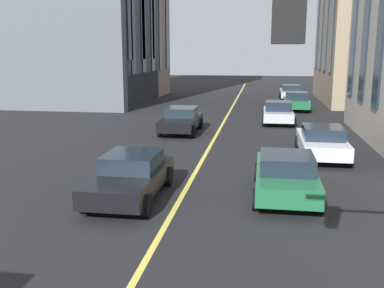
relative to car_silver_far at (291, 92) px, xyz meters
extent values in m
cube|color=#D8C64C|center=(-20.43, 4.90, -0.70)|extent=(80.00, 0.16, 0.01)
cube|color=#B7BABF|center=(0.05, 0.00, -0.11)|extent=(4.40, 1.80, 0.55)
cube|color=#19232D|center=(-0.17, 0.00, 0.42)|extent=(1.85, 1.58, 0.50)
cylinder|color=black|center=(1.50, 0.86, -0.38)|extent=(0.64, 0.22, 0.64)
cylinder|color=black|center=(1.50, -0.86, -0.38)|extent=(0.64, 0.22, 0.64)
cylinder|color=black|center=(-1.40, 0.86, -0.38)|extent=(0.64, 0.22, 0.64)
cylinder|color=black|center=(-1.40, -0.86, -0.38)|extent=(0.64, 0.22, 0.64)
cube|color=silver|center=(-22.80, 0.00, -0.11)|extent=(4.40, 1.80, 0.55)
cube|color=#19232D|center=(-23.02, 0.00, 0.42)|extent=(1.85, 1.58, 0.50)
cylinder|color=black|center=(-21.35, 0.86, -0.38)|extent=(0.64, 0.22, 0.64)
cylinder|color=black|center=(-21.35, -0.86, -0.38)|extent=(0.64, 0.22, 0.64)
cylinder|color=black|center=(-24.26, 0.86, -0.38)|extent=(0.64, 0.22, 0.64)
cylinder|color=black|center=(-24.26, -0.86, -0.38)|extent=(0.64, 0.22, 0.64)
cube|color=#B7BABF|center=(-14.00, 1.55, -0.13)|extent=(3.90, 1.75, 0.55)
cube|color=#19232D|center=(-14.20, 1.55, 0.42)|extent=(1.64, 1.54, 0.55)
cylinder|color=black|center=(-12.72, 2.39, -0.40)|extent=(0.60, 0.21, 0.60)
cylinder|color=black|center=(-12.72, 0.71, -0.40)|extent=(0.60, 0.21, 0.60)
cylinder|color=black|center=(-15.29, 2.39, -0.40)|extent=(0.60, 0.21, 0.60)
cylinder|color=black|center=(-15.29, 0.71, -0.40)|extent=(0.60, 0.21, 0.60)
cube|color=#1E6038|center=(-28.22, 1.73, -0.11)|extent=(4.40, 1.80, 0.55)
cube|color=#19232D|center=(-28.44, 1.73, 0.42)|extent=(1.85, 1.58, 0.50)
cylinder|color=black|center=(-26.77, 2.60, -0.38)|extent=(0.64, 0.22, 0.64)
cylinder|color=black|center=(-26.77, 0.87, -0.38)|extent=(0.64, 0.22, 0.64)
cylinder|color=black|center=(-29.67, 2.60, -0.38)|extent=(0.64, 0.22, 0.64)
cylinder|color=black|center=(-29.67, 0.87, -0.38)|extent=(0.64, 0.22, 0.64)
cube|color=black|center=(-17.97, 6.90, -0.11)|extent=(4.40, 1.80, 0.55)
cube|color=#19232D|center=(-17.75, 6.90, 0.42)|extent=(1.85, 1.58, 0.50)
cylinder|color=black|center=(-19.42, 6.04, -0.38)|extent=(0.64, 0.22, 0.64)
cylinder|color=black|center=(-19.42, 7.76, -0.38)|extent=(0.64, 0.22, 0.64)
cylinder|color=black|center=(-16.51, 6.04, -0.38)|extent=(0.64, 0.22, 0.64)
cylinder|color=black|center=(-16.51, 7.76, -0.38)|extent=(0.64, 0.22, 0.64)
cube|color=#1E6038|center=(-7.51, 0.00, -0.13)|extent=(3.90, 1.75, 0.55)
cube|color=#19232D|center=(-7.70, 0.00, 0.42)|extent=(1.64, 1.54, 0.55)
cylinder|color=black|center=(-6.22, 0.84, -0.40)|extent=(0.60, 0.21, 0.60)
cylinder|color=black|center=(-6.22, -0.84, -0.40)|extent=(0.60, 0.21, 0.60)
cylinder|color=black|center=(-8.80, 0.84, -0.40)|extent=(0.60, 0.21, 0.60)
cylinder|color=black|center=(-8.80, -0.84, -0.40)|extent=(0.60, 0.21, 0.60)
cube|color=black|center=(-29.21, 6.41, -0.11)|extent=(4.40, 1.80, 0.55)
cube|color=#19232D|center=(-28.99, 6.41, 0.42)|extent=(1.85, 1.58, 0.50)
cylinder|color=black|center=(-30.66, 5.55, -0.38)|extent=(0.64, 0.22, 0.64)
cylinder|color=black|center=(-30.66, 7.28, -0.38)|extent=(0.64, 0.22, 0.64)
cylinder|color=black|center=(-27.76, 5.55, -0.38)|extent=(0.64, 0.22, 0.64)
cylinder|color=black|center=(-27.76, 7.28, -0.38)|extent=(0.64, 0.22, 0.64)
sphere|color=green|center=(-37.42, 2.31, 3.95)|extent=(0.18, 0.18, 0.18)
cube|color=#19232D|center=(-14.33, -2.55, 6.27)|extent=(1.10, 0.10, 10.19)
camera|label=1|loc=(-41.80, 2.52, 3.74)|focal=41.72mm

